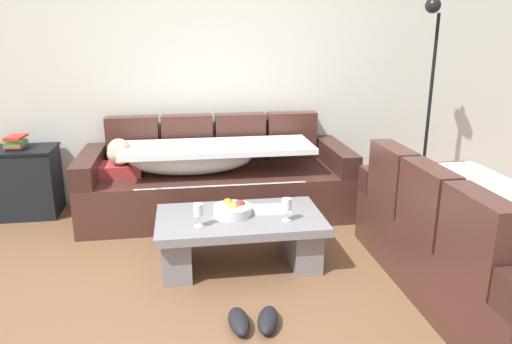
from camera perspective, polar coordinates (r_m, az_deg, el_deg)
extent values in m
plane|color=brown|center=(3.17, -3.37, -15.49)|extent=(14.00, 14.00, 0.00)
cube|color=silver|center=(4.85, -6.17, 12.56)|extent=(9.00, 0.10, 2.70)
cube|color=#4A2922|center=(4.54, -4.49, -2.41)|extent=(2.44, 0.92, 0.42)
cube|color=#4A2922|center=(4.80, -14.32, 3.64)|extent=(0.49, 0.16, 0.46)
cube|color=#4A2922|center=(4.77, -8.09, 3.93)|extent=(0.49, 0.16, 0.46)
cube|color=#4A2922|center=(4.81, -1.87, 4.17)|extent=(0.49, 0.16, 0.46)
cube|color=#4A2922|center=(4.89, 4.20, 4.36)|extent=(0.49, 0.16, 0.46)
cube|color=#3B201B|center=(4.51, -19.04, 0.72)|extent=(0.18, 0.92, 0.20)
cube|color=#3B201B|center=(4.66, 9.40, 1.91)|extent=(0.18, 0.92, 0.20)
cube|color=#B23838|center=(4.47, -15.61, 0.29)|extent=(0.36, 0.28, 0.11)
sphere|color=beige|center=(4.39, -15.82, 2.15)|extent=(0.21, 0.21, 0.21)
sphere|color=#CCB793|center=(4.39, -15.85, 2.53)|extent=(0.20, 0.20, 0.20)
ellipsoid|color=white|center=(4.38, -7.68, 1.57)|extent=(1.10, 0.44, 0.28)
cube|color=white|center=(4.34, -4.56, 2.91)|extent=(1.70, 0.60, 0.05)
cube|color=white|center=(4.12, -4.02, -4.11)|extent=(1.44, 0.04, 0.38)
cube|color=#4A2922|center=(3.53, 24.38, -9.66)|extent=(0.92, 1.94, 0.42)
cube|color=#4A2922|center=(2.76, 24.63, -6.99)|extent=(0.16, 0.49, 0.46)
cube|color=#4A2922|center=(3.18, 19.56, -3.39)|extent=(0.16, 0.49, 0.46)
cube|color=#4A2922|center=(3.63, 15.72, -0.62)|extent=(0.16, 0.49, 0.46)
cube|color=#3B201B|center=(4.13, 18.41, -0.66)|extent=(0.92, 0.18, 0.20)
ellipsoid|color=white|center=(3.44, 25.68, -4.20)|extent=(0.44, 1.02, 0.28)
cube|color=white|center=(3.41, 26.27, -2.66)|extent=(0.60, 1.45, 0.05)
cube|color=gray|center=(3.52, -1.93, -5.66)|extent=(1.20, 0.68, 0.06)
cube|color=gray|center=(3.58, -9.31, -8.83)|extent=(0.20, 0.54, 0.32)
cube|color=gray|center=(3.68, 5.30, -7.96)|extent=(0.20, 0.54, 0.32)
cylinder|color=silver|center=(3.52, -2.81, -4.56)|extent=(0.28, 0.28, 0.07)
sphere|color=orange|center=(3.58, -3.36, -3.75)|extent=(0.08, 0.08, 0.08)
sphere|color=gold|center=(3.50, -2.75, -4.23)|extent=(0.08, 0.08, 0.08)
sphere|color=#AD2B1F|center=(3.55, -1.90, -3.93)|extent=(0.08, 0.08, 0.08)
cylinder|color=silver|center=(3.35, -6.76, -6.36)|extent=(0.06, 0.06, 0.01)
cylinder|color=silver|center=(3.34, -6.78, -5.72)|extent=(0.01, 0.01, 0.07)
cylinder|color=silver|center=(3.31, -6.83, -4.44)|extent=(0.07, 0.07, 0.08)
cylinder|color=silver|center=(3.43, 3.60, -5.71)|extent=(0.06, 0.06, 0.01)
cylinder|color=silver|center=(3.42, 3.62, -5.08)|extent=(0.01, 0.01, 0.07)
cylinder|color=silver|center=(3.39, 3.64, -3.82)|extent=(0.07, 0.07, 0.08)
cube|color=white|center=(3.63, 1.81, -4.39)|extent=(0.28, 0.22, 0.01)
cube|color=black|center=(4.97, -26.25, -1.20)|extent=(0.70, 0.42, 0.62)
cube|color=black|center=(4.89, -26.73, 2.37)|extent=(0.72, 0.44, 0.02)
cube|color=#72337F|center=(4.88, -26.49, 2.61)|extent=(0.16, 0.18, 0.02)
cube|color=#B76623|center=(4.88, -26.45, 2.90)|extent=(0.16, 0.22, 0.03)
cube|color=#338C59|center=(4.86, -26.50, 3.15)|extent=(0.18, 0.18, 0.02)
cube|color=gold|center=(4.87, -26.70, 3.44)|extent=(0.16, 0.17, 0.03)
cube|color=red|center=(4.85, -26.48, 3.74)|extent=(0.16, 0.23, 0.02)
cylinder|color=black|center=(5.25, 18.77, -2.91)|extent=(0.28, 0.28, 0.02)
cylinder|color=black|center=(5.03, 19.74, 6.91)|extent=(0.03, 0.03, 1.80)
sphere|color=black|center=(4.83, 20.15, 17.97)|extent=(0.14, 0.14, 0.14)
ellipsoid|color=black|center=(2.95, -2.04, -17.19)|extent=(0.14, 0.28, 0.09)
ellipsoid|color=black|center=(2.96, 1.41, -17.04)|extent=(0.19, 0.29, 0.09)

